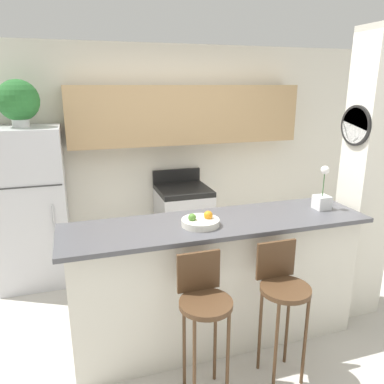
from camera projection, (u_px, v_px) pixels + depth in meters
ground_plane at (215, 337)px, 3.21m from camera, size 14.00×14.00×0.00m
wall_back at (171, 138)px, 4.54m from camera, size 5.60×0.38×2.55m
pillar_right at (367, 179)px, 3.32m from camera, size 0.38×0.34×2.55m
counter_bar at (217, 281)px, 3.06m from camera, size 2.42×0.64×1.06m
refrigerator at (31, 207)px, 3.96m from camera, size 0.72×0.68×1.68m
stove_range at (183, 223)px, 4.58m from camera, size 0.60×0.64×1.07m
bar_stool_left at (204, 305)px, 2.47m from camera, size 0.35×0.35×1.02m
bar_stool_right at (282, 291)px, 2.64m from camera, size 0.35×0.35×1.02m
potted_plant_on_fridge at (18, 101)px, 3.66m from camera, size 0.41×0.41×0.46m
orchid_vase at (322, 197)px, 3.18m from camera, size 0.12×0.12×0.38m
fruit_bowl at (201, 222)px, 2.82m from camera, size 0.29×0.29×0.11m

